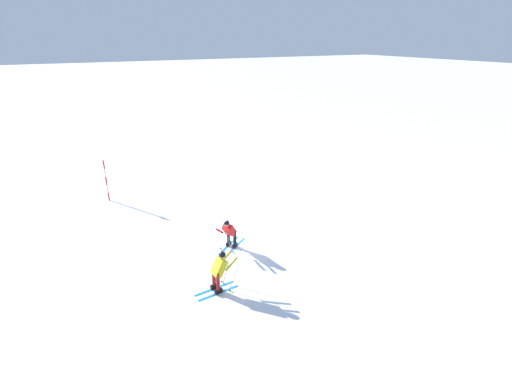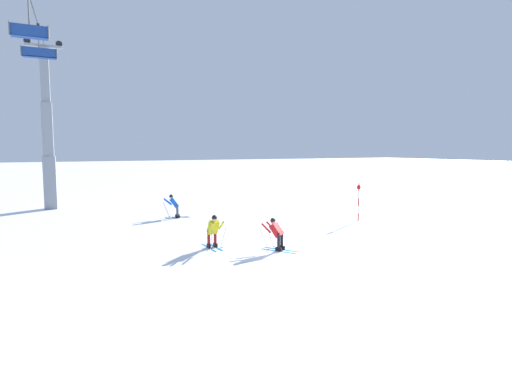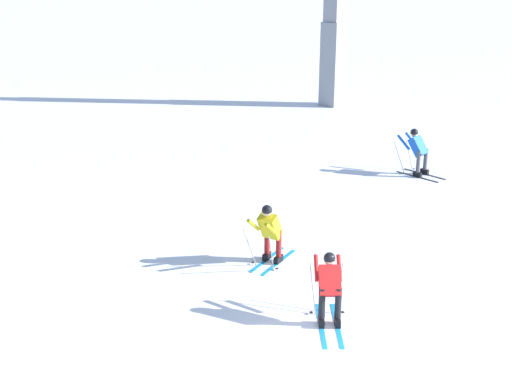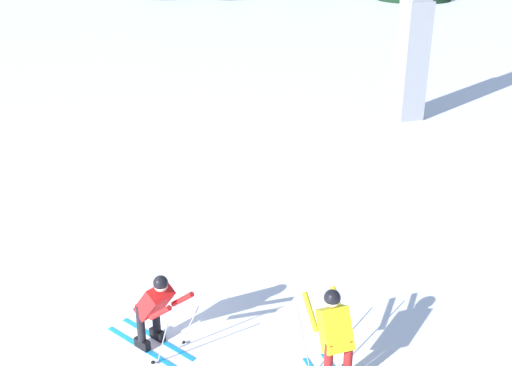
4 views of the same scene
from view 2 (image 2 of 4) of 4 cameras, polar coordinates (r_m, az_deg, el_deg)
name	(u,v)px [view 2 (image 2 of 4)]	position (r m, az deg, el deg)	size (l,w,h in m)	color
ground_plane	(316,253)	(16.73, 8.97, -10.34)	(260.00, 260.00, 0.00)	white
skier_carving_main	(276,232)	(16.90, 3.06, -7.29)	(1.70, 1.43, 1.56)	#198CCC
lift_tower_far	(48,141)	(31.88, -28.63, 5.59)	(0.84, 2.44, 12.23)	gray
chairlift_seat_middle	(30,30)	(22.83, -30.73, 19.00)	(0.61, 1.69, 2.31)	black
chairlift_seat_fourth	(39,53)	(28.40, -29.62, 16.56)	(0.61, 1.97, 2.07)	black
trail_marker_pole	(359,201)	(24.29, 15.07, -2.58)	(0.07, 0.28, 2.34)	red
skier_distant_uphill	(174,204)	(25.21, -12.14, -3.08)	(0.90, 1.77, 1.67)	black
skier_distant_downhill	(213,229)	(17.25, -6.40, -6.81)	(1.62, 0.73, 1.66)	#198CCC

